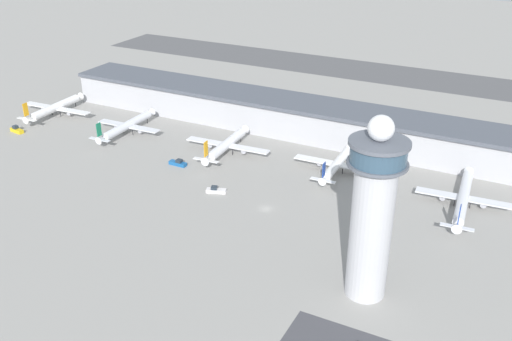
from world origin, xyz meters
The scene contains 12 objects.
ground_plane centered at (0.00, 0.00, 0.00)m, with size 1000.00×1000.00×0.00m, color gray.
terminal_building centered at (0.00, 70.00, 8.04)m, with size 277.10×25.00×15.89m.
runway_strip centered at (0.00, 184.95, 0.00)m, with size 415.66×44.00×0.01m, color #515154.
control_tower centered at (45.39, -29.35, 26.09)m, with size 15.61×15.61×52.92m.
airplane_gate_alpha centered at (-135.62, 35.94, 4.32)m, with size 39.60×39.83×12.63m.
airplane_gate_bravo centered at (-88.06, 33.24, 4.25)m, with size 32.49×40.63×12.15m.
airplane_gate_charlie centered at (-36.13, 34.95, 4.24)m, with size 38.40×38.39×12.64m.
airplane_gate_delta centered at (12.44, 38.76, 4.00)m, with size 36.13×35.25×11.44m.
airplane_gate_echo centered at (61.80, 33.03, 3.84)m, with size 33.43×46.37×11.93m.
service_truck_catering centered at (-135.95, 11.18, 1.11)m, with size 7.70×3.41×3.18m.
service_truck_fuel centered at (-48.24, 15.77, 0.94)m, with size 7.61×2.58×2.70m.
service_truck_baggage centered at (-22.22, 2.57, 0.83)m, with size 7.86×4.84×2.41m.
Camera 1 is at (77.25, -158.29, 101.30)m, focal length 40.00 mm.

